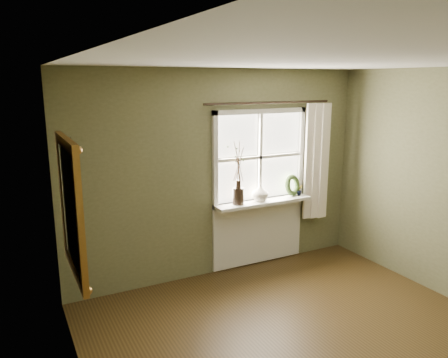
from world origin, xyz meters
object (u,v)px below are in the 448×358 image
Objects in this scene: cream_vase at (260,193)px; gilt_mirror at (70,208)px; dark_jug at (238,196)px; wreath at (292,187)px.

gilt_mirror is at bearing -158.81° from cream_vase.
dark_jug is 2.37m from gilt_mirror.
dark_jug is at bearing 161.77° from wreath.
wreath reaches higher than dark_jug.
wreath is (0.53, 0.04, -0.00)m from cream_vase.
dark_jug is 0.72× the size of wreath.
wreath is at bearing 2.66° from dark_jug.
wreath reaches higher than cream_vase.
wreath is at bearing 4.28° from cream_vase.
gilt_mirror is at bearing -155.92° from dark_jug.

